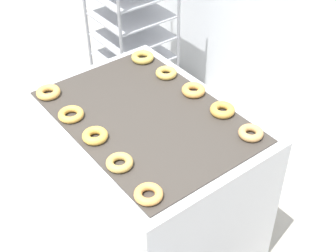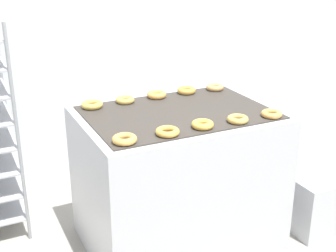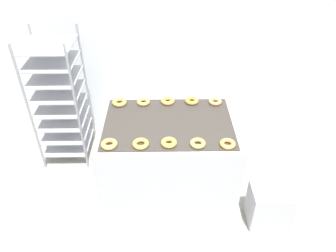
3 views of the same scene
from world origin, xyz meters
name	(u,v)px [view 3 (image 3 of 3)]	position (x,y,z in m)	size (l,w,h in m)	color
wall_back	(166,22)	(0.00, 2.12, 1.40)	(8.00, 0.05, 2.80)	silver
fryer_machine	(168,162)	(0.00, 0.70, 0.48)	(1.26, 0.91, 0.96)	#B7BABF
baking_rack_cart	(60,99)	(-1.20, 1.43, 0.78)	(0.52, 0.56, 1.53)	gray
glaze_bin	(270,206)	(0.97, 0.36, 0.21)	(0.39, 0.29, 0.42)	#B7BABF
donut_near_leftmost	(109,144)	(-0.49, 0.38, 0.98)	(0.14, 0.14, 0.04)	gold
donut_near_left	(141,144)	(-0.23, 0.38, 0.98)	(0.14, 0.14, 0.04)	gold
donut_near_center	(169,143)	(0.00, 0.39, 0.98)	(0.13, 0.13, 0.04)	gold
donut_near_right	(198,143)	(0.24, 0.38, 0.98)	(0.13, 0.13, 0.04)	tan
donut_near_rightmost	(228,144)	(0.48, 0.37, 0.98)	(0.13, 0.13, 0.04)	#DB984C
donut_far_leftmost	(119,102)	(-0.47, 1.02, 0.98)	(0.14, 0.14, 0.04)	gold
donut_far_left	(143,102)	(-0.24, 1.03, 0.98)	(0.13, 0.13, 0.04)	gold
donut_far_center	(167,101)	(0.00, 1.04, 0.98)	(0.14, 0.14, 0.04)	gold
donut_far_right	(192,101)	(0.24, 1.04, 0.98)	(0.13, 0.13, 0.04)	gold
donut_far_rightmost	(215,101)	(0.47, 1.02, 0.98)	(0.13, 0.13, 0.04)	tan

